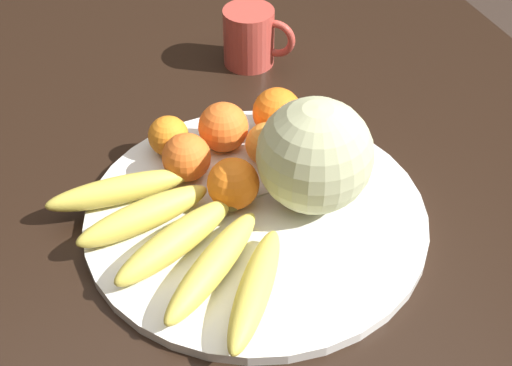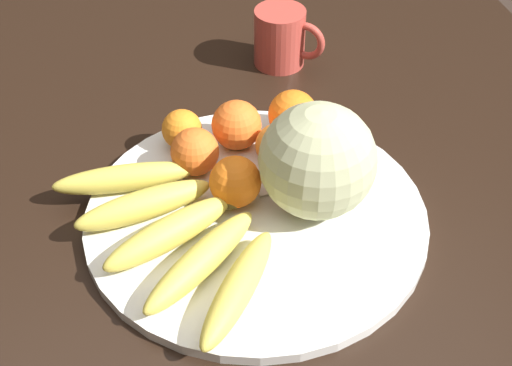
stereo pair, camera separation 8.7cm
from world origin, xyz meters
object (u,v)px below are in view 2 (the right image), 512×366
melon (318,161)px  orange_front_right (277,145)px  orange_mid_center (195,152)px  produce_tag (261,173)px  orange_back_right (293,114)px  orange_top_small (182,129)px  orange_back_left (235,182)px  banana_bunch (174,230)px  fruit_bowl (256,216)px  ceramic_mug (281,38)px  kitchen_table (285,224)px  orange_front_left (237,125)px

melon → orange_front_right: (0.09, 0.03, -0.04)m
orange_mid_center → produce_tag: orange_mid_center is taller
orange_back_right → orange_top_small: orange_back_right is taller
melon → orange_back_left: melon is taller
produce_tag → orange_back_right: bearing=-48.3°
banana_bunch → orange_back_right: orange_back_right is taller
orange_front_right → orange_top_small: orange_front_right is taller
fruit_bowl → orange_front_right: bearing=-28.7°
banana_bunch → orange_front_right: (0.12, -0.16, 0.01)m
melon → orange_top_small: size_ratio=2.60×
orange_front_right → produce_tag: 0.04m
melon → banana_bunch: (-0.03, 0.18, -0.05)m
fruit_bowl → orange_front_right: orange_front_right is taller
fruit_bowl → produce_tag: 0.08m
orange_back_left → ceramic_mug: 0.36m
banana_bunch → orange_back_right: (0.17, -0.19, 0.02)m
orange_back_right → produce_tag: size_ratio=0.75×
melon → orange_front_right: size_ratio=2.45×
produce_tag → melon: bearing=-151.6°
banana_bunch → ceramic_mug: (0.38, -0.23, 0.01)m
orange_back_left → orange_top_small: (0.13, 0.05, -0.01)m
kitchen_table → orange_front_right: 0.13m
banana_bunch → ceramic_mug: 0.44m
fruit_bowl → orange_mid_center: 0.12m
fruit_bowl → orange_front_right: (0.09, -0.05, 0.04)m
orange_mid_center → produce_tag: (-0.03, -0.08, -0.03)m
melon → banana_bunch: bearing=98.5°
fruit_bowl → orange_top_small: 0.17m
fruit_bowl → orange_mid_center: size_ratio=6.70×
orange_back_left → orange_top_small: size_ratio=1.18×
banana_bunch → orange_top_small: size_ratio=5.60×
orange_front_left → orange_top_small: orange_front_left is taller
melon → ceramic_mug: 0.36m
orange_front_right → orange_back_left: size_ratio=0.90×
kitchen_table → orange_mid_center: (0.03, 0.12, 0.13)m
produce_tag → ceramic_mug: bearing=-27.2°
orange_back_right → fruit_bowl: bearing=149.7°
produce_tag → orange_top_small: bearing=40.5°
orange_back_left → melon: bearing=-105.7°
melon → orange_back_right: (0.15, -0.01, -0.04)m
melon → orange_front_right: melon is taller
orange_back_left → ceramic_mug: bearing=-23.4°
ceramic_mug → orange_front_right: bearing=164.8°
fruit_bowl → melon: (-0.00, -0.08, 0.08)m
fruit_bowl → produce_tag: produce_tag is taller
kitchen_table → orange_back_left: orange_back_left is taller
ceramic_mug → orange_back_left: bearing=156.6°
banana_bunch → orange_mid_center: orange_mid_center is taller
orange_front_left → kitchen_table: bearing=-142.8°
orange_top_small → ceramic_mug: bearing=-43.9°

